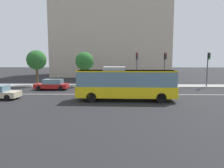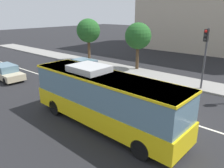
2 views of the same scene
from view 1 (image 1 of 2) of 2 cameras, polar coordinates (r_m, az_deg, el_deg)
The scene contains 11 objects.
ground_plane at distance 25.44m, azimuth 9.25°, elevation -2.86°, with size 160.00×160.00×0.00m, color black.
sidewalk_kerb at distance 32.79m, azimuth 7.41°, elevation -0.52°, with size 80.00×3.15×0.14m, color gray.
lane_centre_line at distance 25.44m, azimuth 9.25°, elevation -2.85°, with size 76.00×0.16×0.01m, color silver.
transit_bus at distance 21.39m, azimuth 3.75°, elevation 0.27°, with size 10.07×2.79×3.46m.
sedan_red at distance 30.13m, azimuth -16.01°, elevation -0.13°, with size 4.55×1.92×1.46m.
traffic_light_near_corner at distance 34.00m, azimuth 24.71°, elevation 5.08°, with size 0.34×0.62×5.20m.
traffic_light_mid_block at distance 31.68m, azimuth 14.18°, elevation 5.41°, with size 0.34×0.62×5.20m.
traffic_light_far_corner at distance 31.27m, azimuth 6.77°, elevation 5.55°, with size 0.34×0.62×5.20m.
street_tree_kerbside_left at distance 33.69m, azimuth -7.48°, elevation 6.12°, with size 2.93×2.93×5.34m.
street_tree_kerbside_centre at distance 35.23m, azimuth -19.89°, elevation 6.13°, with size 3.07×3.07×5.62m.
office_block_background at distance 55.42m, azimuth -0.30°, elevation 13.05°, with size 28.04×16.19×20.40m.
Camera 1 is at (-3.61, -24.81, 4.28)m, focal length 33.55 mm.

